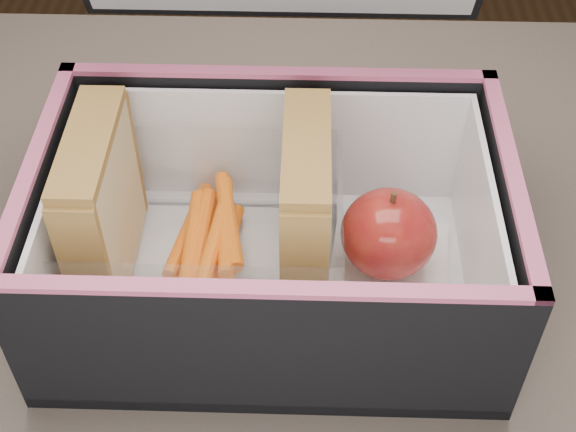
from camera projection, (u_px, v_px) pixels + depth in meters
name	position (u px, v px, depth m)	size (l,w,h in m)	color
kitchen_table	(255.00, 407.00, 0.61)	(1.20, 0.80, 0.75)	brown
lunch_bag	(273.00, 219.00, 0.53)	(0.30, 0.28, 0.30)	black
plastic_tub	(206.00, 232.00, 0.54)	(0.18, 0.13, 0.08)	white
sandwich_left	(102.00, 205.00, 0.53)	(0.03, 0.11, 0.12)	tan
sandwich_right	(305.00, 209.00, 0.53)	(0.03, 0.11, 0.12)	tan
carrot_sticks	(207.00, 239.00, 0.56)	(0.06, 0.13, 0.03)	#FD6900
paper_napkin	(389.00, 265.00, 0.57)	(0.08, 0.08, 0.01)	white
red_apple	(389.00, 233.00, 0.54)	(0.07, 0.07, 0.07)	maroon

